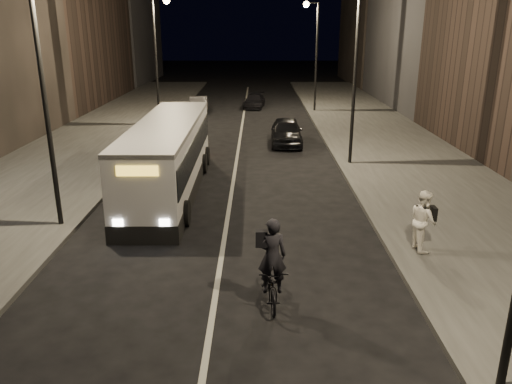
{
  "coord_description": "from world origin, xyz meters",
  "views": [
    {
      "loc": [
        1.07,
        -11.69,
        6.53
      ],
      "look_at": [
        1.02,
        3.37,
        1.5
      ],
      "focal_mm": 35.0,
      "sensor_mm": 36.0,
      "label": 1
    }
  ],
  "objects_px": {
    "streetlight_right_far": "(313,42)",
    "cyclist_on_bicycle": "(272,275)",
    "streetlight_left_near": "(49,66)",
    "streetlight_right_mid": "(351,53)",
    "car_far": "(254,101)",
    "streetlight_left_far": "(159,45)",
    "city_bus": "(168,154)",
    "pedestrian_woman": "(423,220)",
    "car_mid": "(199,104)",
    "car_near": "(286,131)"
  },
  "relations": [
    {
      "from": "streetlight_left_near",
      "to": "cyclist_on_bicycle",
      "type": "distance_m",
      "value": 9.47
    },
    {
      "from": "pedestrian_woman",
      "to": "car_near",
      "type": "bearing_deg",
      "value": 3.51
    },
    {
      "from": "city_bus",
      "to": "car_near",
      "type": "bearing_deg",
      "value": 58.25
    },
    {
      "from": "streetlight_right_mid",
      "to": "streetlight_left_far",
      "type": "bearing_deg",
      "value": 136.84
    },
    {
      "from": "pedestrian_woman",
      "to": "cyclist_on_bicycle",
      "type": "bearing_deg",
      "value": 112.82
    },
    {
      "from": "city_bus",
      "to": "car_near",
      "type": "xyz_separation_m",
      "value": [
        5.3,
        8.7,
        -0.84
      ]
    },
    {
      "from": "streetlight_left_near",
      "to": "car_far",
      "type": "bearing_deg",
      "value": 76.86
    },
    {
      "from": "streetlight_left_near",
      "to": "car_mid",
      "type": "relative_size",
      "value": 2.08
    },
    {
      "from": "cyclist_on_bicycle",
      "to": "car_near",
      "type": "height_order",
      "value": "cyclist_on_bicycle"
    },
    {
      "from": "streetlight_right_mid",
      "to": "streetlight_right_far",
      "type": "xyz_separation_m",
      "value": [
        0.0,
        16.0,
        0.0
      ]
    },
    {
      "from": "streetlight_left_far",
      "to": "city_bus",
      "type": "xyz_separation_m",
      "value": [
        2.77,
        -14.02,
        -3.78
      ]
    },
    {
      "from": "streetlight_right_far",
      "to": "pedestrian_woman",
      "type": "relative_size",
      "value": 4.41
    },
    {
      "from": "streetlight_left_far",
      "to": "car_near",
      "type": "xyz_separation_m",
      "value": [
        8.07,
        -5.32,
        -4.61
      ]
    },
    {
      "from": "streetlight_left_far",
      "to": "car_near",
      "type": "height_order",
      "value": "streetlight_left_far"
    },
    {
      "from": "streetlight_left_near",
      "to": "city_bus",
      "type": "relative_size",
      "value": 0.75
    },
    {
      "from": "city_bus",
      "to": "pedestrian_woman",
      "type": "xyz_separation_m",
      "value": [
        8.52,
        -5.98,
        -0.5
      ]
    },
    {
      "from": "streetlight_right_far",
      "to": "pedestrian_woman",
      "type": "bearing_deg",
      "value": -88.61
    },
    {
      "from": "streetlight_right_mid",
      "to": "streetlight_right_far",
      "type": "bearing_deg",
      "value": 90.0
    },
    {
      "from": "streetlight_right_far",
      "to": "cyclist_on_bicycle",
      "type": "bearing_deg",
      "value": -97.74
    },
    {
      "from": "streetlight_left_far",
      "to": "car_mid",
      "type": "height_order",
      "value": "streetlight_left_far"
    },
    {
      "from": "streetlight_left_near",
      "to": "car_near",
      "type": "xyz_separation_m",
      "value": [
        8.07,
        12.68,
        -4.61
      ]
    },
    {
      "from": "city_bus",
      "to": "car_far",
      "type": "xyz_separation_m",
      "value": [
        3.36,
        22.29,
        -1.02
      ]
    },
    {
      "from": "streetlight_right_far",
      "to": "car_far",
      "type": "distance_m",
      "value": 6.98
    },
    {
      "from": "streetlight_left_near",
      "to": "car_far",
      "type": "height_order",
      "value": "streetlight_left_near"
    },
    {
      "from": "streetlight_right_far",
      "to": "car_mid",
      "type": "relative_size",
      "value": 2.08
    },
    {
      "from": "car_near",
      "to": "car_mid",
      "type": "relative_size",
      "value": 1.12
    },
    {
      "from": "streetlight_left_far",
      "to": "cyclist_on_bicycle",
      "type": "bearing_deg",
      "value": -73.52
    },
    {
      "from": "city_bus",
      "to": "streetlight_right_mid",
      "type": "bearing_deg",
      "value": 26.59
    },
    {
      "from": "pedestrian_woman",
      "to": "streetlight_left_far",
      "type": "bearing_deg",
      "value": 20.58
    },
    {
      "from": "car_mid",
      "to": "car_far",
      "type": "distance_m",
      "value": 4.9
    },
    {
      "from": "city_bus",
      "to": "streetlight_left_far",
      "type": "bearing_deg",
      "value": 100.8
    },
    {
      "from": "cyclist_on_bicycle",
      "to": "city_bus",
      "type": "bearing_deg",
      "value": 110.28
    },
    {
      "from": "streetlight_right_mid",
      "to": "city_bus",
      "type": "xyz_separation_m",
      "value": [
        -7.89,
        -4.02,
        -3.78
      ]
    },
    {
      "from": "streetlight_right_far",
      "to": "streetlight_left_far",
      "type": "distance_m",
      "value": 12.24
    },
    {
      "from": "pedestrian_woman",
      "to": "car_far",
      "type": "xyz_separation_m",
      "value": [
        -5.16,
        28.27,
        -0.52
      ]
    },
    {
      "from": "car_far",
      "to": "streetlight_left_near",
      "type": "bearing_deg",
      "value": -96.45
    },
    {
      "from": "streetlight_right_far",
      "to": "streetlight_left_near",
      "type": "height_order",
      "value": "same"
    },
    {
      "from": "car_mid",
      "to": "car_far",
      "type": "relative_size",
      "value": 1.01
    },
    {
      "from": "streetlight_left_far",
      "to": "pedestrian_woman",
      "type": "xyz_separation_m",
      "value": [
        11.29,
        -20.0,
        -4.28
      ]
    },
    {
      "from": "streetlight_left_far",
      "to": "city_bus",
      "type": "bearing_deg",
      "value": -78.81
    },
    {
      "from": "cyclist_on_bicycle",
      "to": "car_near",
      "type": "relative_size",
      "value": 0.52
    },
    {
      "from": "car_mid",
      "to": "car_far",
      "type": "xyz_separation_m",
      "value": [
        4.4,
        2.16,
        -0.08
      ]
    },
    {
      "from": "car_far",
      "to": "streetlight_right_far",
      "type": "bearing_deg",
      "value": -19.96
    },
    {
      "from": "car_mid",
      "to": "streetlight_right_mid",
      "type": "bearing_deg",
      "value": 115.48
    },
    {
      "from": "streetlight_right_mid",
      "to": "cyclist_on_bicycle",
      "type": "height_order",
      "value": "streetlight_right_mid"
    },
    {
      "from": "streetlight_right_far",
      "to": "cyclist_on_bicycle",
      "type": "xyz_separation_m",
      "value": [
        -3.92,
        -28.81,
        -4.6
      ]
    },
    {
      "from": "streetlight_left_far",
      "to": "car_far",
      "type": "bearing_deg",
      "value": 53.46
    },
    {
      "from": "city_bus",
      "to": "streetlight_right_far",
      "type": "bearing_deg",
      "value": 68.09
    },
    {
      "from": "streetlight_right_far",
      "to": "streetlight_left_near",
      "type": "relative_size",
      "value": 1.0
    },
    {
      "from": "cyclist_on_bicycle",
      "to": "car_far",
      "type": "xyz_separation_m",
      "value": [
        -0.62,
        31.08,
        -0.2
      ]
    }
  ]
}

